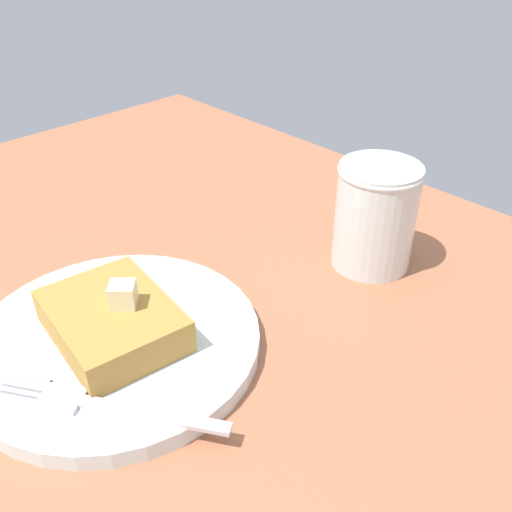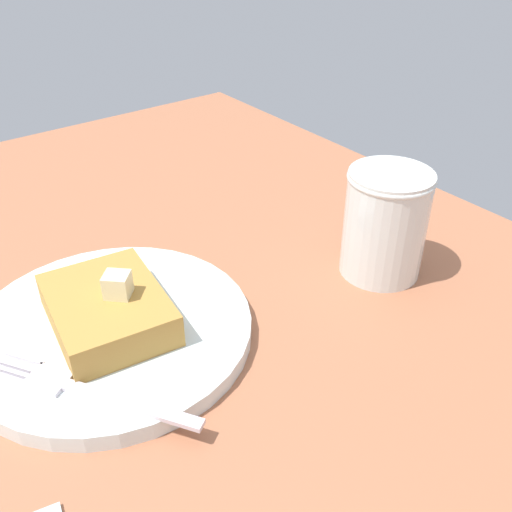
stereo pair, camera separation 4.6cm
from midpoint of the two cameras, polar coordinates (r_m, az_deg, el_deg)
table_surface at (r=43.58cm, az=-22.55°, el=-15.24°), size 94.96×94.96×2.63cm
plate at (r=44.99cm, az=-16.71°, el=-8.20°), size 21.63×21.63×1.35cm
toast_slice_center at (r=43.78cm, az=-17.11°, el=-6.31°), size 9.27×11.34×2.72cm
butter_pat_primary at (r=42.21cm, az=-16.23°, el=-3.85°), size 2.47×2.47×1.84cm
fork at (r=39.78cm, az=-19.08°, el=-13.97°), size 9.88×14.23×0.36cm
syrup_jar at (r=51.17cm, az=9.31°, el=3.49°), size 7.36×7.36×9.65cm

